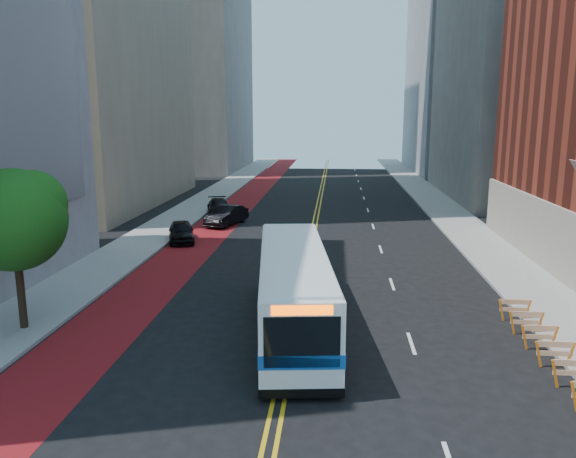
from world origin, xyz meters
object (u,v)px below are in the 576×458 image
(street_tree, at_px, (15,216))
(car_c, at_px, (219,207))
(car_a, at_px, (181,231))
(car_b, at_px, (227,215))
(transit_bus, at_px, (294,288))

(street_tree, xyz_separation_m, car_c, (2.39, 28.39, -4.20))
(street_tree, distance_m, car_a, 17.81)
(car_a, height_order, car_b, car_b)
(transit_bus, height_order, car_b, transit_bus)
(street_tree, xyz_separation_m, car_a, (1.95, 17.20, -4.17))
(car_a, relative_size, car_c, 0.89)
(transit_bus, distance_m, car_c, 28.70)
(transit_bus, bearing_deg, street_tree, 179.02)
(car_c, bearing_deg, street_tree, -111.13)
(car_a, xyz_separation_m, car_c, (0.44, 11.19, -0.03))
(transit_bus, bearing_deg, car_c, 101.39)
(car_a, xyz_separation_m, car_b, (2.05, 6.38, 0.06))
(street_tree, height_order, car_b, street_tree)
(street_tree, height_order, transit_bus, street_tree)
(transit_bus, xyz_separation_m, car_b, (-7.25, 22.48, -1.00))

